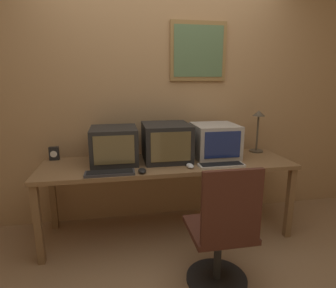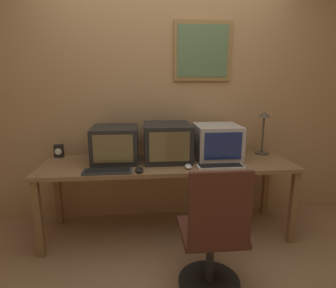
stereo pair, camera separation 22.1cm
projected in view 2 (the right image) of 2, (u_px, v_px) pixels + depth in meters
name	position (u px, v px, depth m)	size (l,w,h in m)	color
wall_back	(164.00, 97.00, 2.94)	(8.00, 0.08, 2.60)	tan
desk	(168.00, 169.00, 2.66)	(2.33, 0.67, 0.73)	olive
monitor_left	(115.00, 144.00, 2.64)	(0.42, 0.43, 0.33)	black
monitor_center	(167.00, 142.00, 2.68)	(0.44, 0.46, 0.35)	black
monitor_right	(217.00, 142.00, 2.75)	(0.42, 0.43, 0.33)	#B7B2A8
keyboard_main	(108.00, 171.00, 2.34)	(0.41, 0.13, 0.03)	#333338
keyboard_side	(221.00, 167.00, 2.47)	(0.41, 0.14, 0.03)	beige
mouse_near_keyboard	(139.00, 170.00, 2.36)	(0.07, 0.11, 0.04)	black
mouse_far_corner	(188.00, 166.00, 2.46)	(0.06, 0.12, 0.03)	silver
desk_clock	(59.00, 151.00, 2.79)	(0.09, 0.05, 0.13)	black
desk_lamp	(263.00, 126.00, 2.87)	(0.14, 0.14, 0.44)	#4C4233
office_chair	(213.00, 240.00, 1.95)	(0.46, 0.46, 0.95)	black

